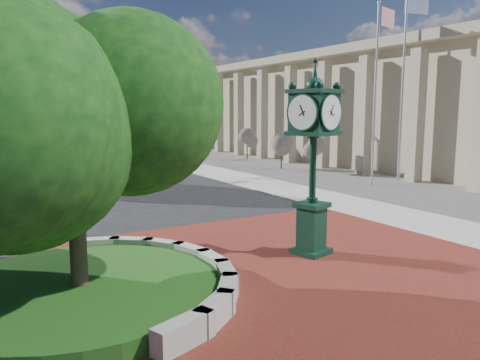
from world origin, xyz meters
name	(u,v)px	position (x,y,z in m)	size (l,w,h in m)	color
ground	(271,264)	(0.00, 0.00, 0.00)	(200.00, 200.00, 0.00)	black
plaza	(294,274)	(0.00, -1.00, 0.02)	(12.00, 12.00, 0.04)	maroon
sidewalk	(392,177)	(16.00, 10.00, 0.02)	(20.00, 50.00, 0.04)	#9E9B93
planter_wall	(179,271)	(-2.71, 0.00, 0.27)	(2.96, 6.77, 0.54)	#9E9B93
grass_bed	(81,293)	(-5.00, 0.00, 0.20)	(6.10, 6.10, 0.40)	#1A4814
civic_building	(445,108)	(23.60, 12.00, 4.33)	(17.35, 44.00, 8.60)	#B8A98B
overpass	(10,95)	(-0.22, 70.00, 6.54)	(90.00, 12.00, 7.50)	#9E9B93
tree_planter	(72,129)	(-5.00, 0.00, 3.72)	(5.20, 5.20, 6.33)	#38281C
tree_street	(24,127)	(-4.00, 18.00, 3.24)	(4.40, 4.40, 5.45)	#38281C
post_clock	(313,151)	(1.44, 0.09, 2.98)	(1.35, 1.35, 5.42)	black
parked_car	(54,149)	(0.26, 35.55, 0.69)	(1.64, 4.07, 1.39)	#541D0C
flagpole_a	(375,93)	(12.55, 8.39, 5.08)	(1.53, 0.38, 9.91)	silver
flagpole_b	(403,84)	(15.00, 8.65, 5.66)	(1.71, 0.35, 11.05)	silver
street_lamp_near	(127,90)	(4.33, 26.31, 5.75)	(2.15, 0.81, 9.81)	slate
street_lamp_far	(20,101)	(-1.88, 40.15, 5.09)	(1.95, 0.25, 8.67)	slate
shrub_near	(314,150)	(12.88, 13.79, 1.59)	(1.20, 1.20, 2.20)	#38281C
shrub_mid	(281,147)	(12.54, 17.03, 1.59)	(1.20, 1.20, 2.20)	#38281C
shrub_far	(247,141)	(13.92, 23.95, 1.59)	(1.20, 1.20, 2.20)	#38281C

